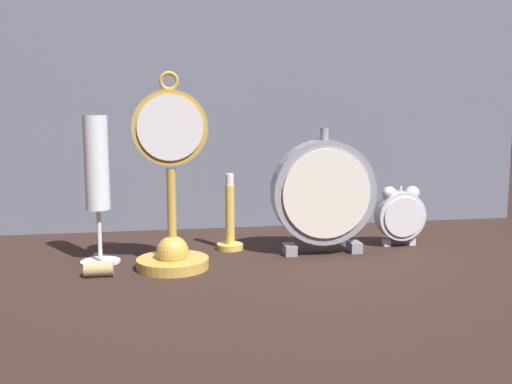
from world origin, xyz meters
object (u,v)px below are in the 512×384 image
object	(u,v)px
mantel_clock_silver	(324,193)
wine_cork	(99,269)
alarm_clock_twin_bell	(400,213)
pocket_watch_on_stand	(171,200)
brass_candlestick	(230,225)
champagne_flute	(97,175)

from	to	relation	value
mantel_clock_silver	wine_cork	world-z (taller)	mantel_clock_silver
mantel_clock_silver	alarm_clock_twin_bell	bearing A→B (deg)	11.71
pocket_watch_on_stand	wine_cork	bearing A→B (deg)	-168.48
alarm_clock_twin_bell	brass_candlestick	distance (m)	0.31
pocket_watch_on_stand	champagne_flute	xyz separation A→B (m)	(-0.11, 0.05, 0.03)
wine_cork	mantel_clock_silver	bearing A→B (deg)	10.95
mantel_clock_silver	brass_candlestick	xyz separation A→B (m)	(-0.15, 0.06, -0.06)
brass_candlestick	wine_cork	distance (m)	0.25
alarm_clock_twin_bell	wine_cork	xyz separation A→B (m)	(-0.52, -0.10, -0.05)
pocket_watch_on_stand	alarm_clock_twin_bell	size ratio (longest dim) A/B	2.77
alarm_clock_twin_bell	wine_cork	size ratio (longest dim) A/B	2.61
mantel_clock_silver	brass_candlestick	distance (m)	0.18
wine_cork	champagne_flute	bearing A→B (deg)	94.00
alarm_clock_twin_bell	wine_cork	world-z (taller)	alarm_clock_twin_bell
brass_candlestick	wine_cork	size ratio (longest dim) A/B	3.21
mantel_clock_silver	wine_cork	distance (m)	0.38
mantel_clock_silver	champagne_flute	xyz separation A→B (m)	(-0.37, 0.01, 0.04)
alarm_clock_twin_bell	champagne_flute	xyz separation A→B (m)	(-0.53, -0.03, 0.08)
mantel_clock_silver	wine_cork	bearing A→B (deg)	-169.05
mantel_clock_silver	champagne_flute	bearing A→B (deg)	179.09
mantel_clock_silver	brass_candlestick	world-z (taller)	mantel_clock_silver
pocket_watch_on_stand	champagne_flute	world-z (taller)	pocket_watch_on_stand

